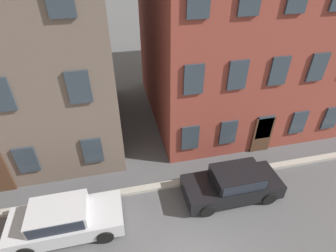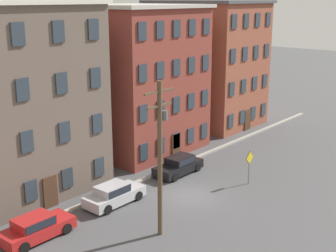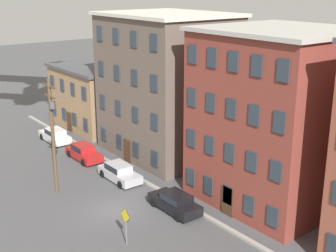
# 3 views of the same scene
# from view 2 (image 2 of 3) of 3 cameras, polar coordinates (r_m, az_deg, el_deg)

# --- Properties ---
(ground_plane) EXTENTS (200.00, 200.00, 0.00)m
(ground_plane) POSITION_cam_2_polar(r_m,az_deg,el_deg) (33.74, 2.60, -8.50)
(ground_plane) COLOR #4C4C4F
(kerb_strip) EXTENTS (56.00, 0.36, 0.16)m
(kerb_strip) POSITION_cam_2_polar(r_m,az_deg,el_deg) (36.42, -3.02, -6.52)
(kerb_strip) COLOR #9E998E
(kerb_strip) RESTS_ON ground_plane
(apartment_midblock) EXTENTS (12.08, 9.63, 13.53)m
(apartment_midblock) POSITION_cam_2_polar(r_m,az_deg,el_deg) (34.62, -19.24, 3.07)
(apartment_midblock) COLOR #66564C
(apartment_midblock) RESTS_ON ground_plane
(apartment_far) EXTENTS (10.79, 10.44, 13.10)m
(apartment_far) POSITION_cam_2_polar(r_m,az_deg,el_deg) (43.00, -4.16, 5.85)
(apartment_far) COLOR brown
(apartment_far) RESTS_ON ground_plane
(apartment_annex) EXTENTS (9.32, 11.45, 13.40)m
(apartment_annex) POSITION_cam_2_polar(r_m,az_deg,el_deg) (52.36, 4.73, 7.70)
(apartment_annex) COLOR brown
(apartment_annex) RESTS_ON ground_plane
(car_red) EXTENTS (4.40, 1.92, 1.43)m
(car_red) POSITION_cam_2_polar(r_m,az_deg,el_deg) (28.89, -15.81, -11.76)
(car_red) COLOR #B21E1E
(car_red) RESTS_ON ground_plane
(car_silver) EXTENTS (4.40, 1.92, 1.43)m
(car_silver) POSITION_cam_2_polar(r_m,az_deg,el_deg) (32.40, -6.63, -8.20)
(car_silver) COLOR #B7B7BC
(car_silver) RESTS_ON ground_plane
(car_black) EXTENTS (4.40, 1.92, 1.43)m
(car_black) POSITION_cam_2_polar(r_m,az_deg,el_deg) (37.53, 1.32, -4.73)
(car_black) COLOR black
(car_black) RESTS_ON ground_plane
(caution_sign) EXTENTS (1.06, 0.08, 2.62)m
(caution_sign) POSITION_cam_2_polar(r_m,az_deg,el_deg) (35.67, 9.90, -4.33)
(caution_sign) COLOR slate
(caution_sign) RESTS_ON ground_plane
(utility_pole) EXTENTS (2.40, 0.44, 9.27)m
(utility_pole) POSITION_cam_2_polar(r_m,az_deg,el_deg) (26.64, -0.95, -3.09)
(utility_pole) COLOR brown
(utility_pole) RESTS_ON ground_plane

